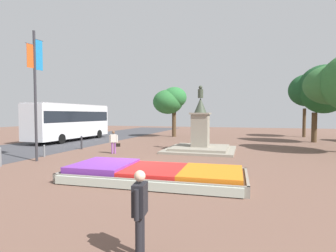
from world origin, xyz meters
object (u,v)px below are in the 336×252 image
statue_monument (200,138)px  kerb_bollard_mid_a (0,157)px  kerb_bollard_mid_b (44,151)px  kerb_bollard_north (82,142)px  banner_pole (35,90)px  pedestrian_with_handbag (114,141)px  flower_planter (152,174)px  pedestrian_near_planter (140,208)px  city_bus (71,120)px

statue_monument → kerb_bollard_mid_a: bearing=-135.7°
kerb_bollard_mid_a → kerb_bollard_mid_b: bearing=91.1°
kerb_bollard_north → kerb_bollard_mid_b: bearing=-90.8°
statue_monument → kerb_bollard_north: (-8.72, -1.69, -0.37)m
banner_pole → pedestrian_with_handbag: size_ratio=4.75×
flower_planter → statue_monument: 8.90m
kerb_bollard_mid_b → kerb_bollard_north: bearing=89.2°
flower_planter → statue_monument: statue_monument is taller
pedestrian_near_planter → kerb_bollard_north: pedestrian_near_planter is taller
pedestrian_with_handbag → kerb_bollard_mid_b: pedestrian_with_handbag is taller
banner_pole → city_bus: 11.80m
city_bus → pedestrian_with_handbag: size_ratio=6.58×
statue_monument → kerb_bollard_mid_a: size_ratio=5.01×
pedestrian_with_handbag → kerb_bollard_north: 3.64m
statue_monument → city_bus: bearing=165.4°
city_bus → banner_pole: bearing=-61.9°
banner_pole → kerb_bollard_mid_b: bearing=116.8°
pedestrian_near_planter → kerb_bollard_mid_a: (-10.01, 5.77, -0.43)m
kerb_bollard_mid_a → kerb_bollard_mid_b: kerb_bollard_mid_a is taller
pedestrian_with_handbag → kerb_bollard_north: size_ratio=1.51×
city_bus → kerb_bollard_mid_b: 10.34m
statue_monument → banner_pole: bearing=-140.4°
statue_monument → pedestrian_near_planter: 14.32m
kerb_bollard_north → pedestrian_near_planter: bearing=-51.5°
pedestrian_with_handbag → city_bus: bearing=141.9°
pedestrian_near_planter → kerb_bollard_north: bearing=128.5°
kerb_bollard_mid_a → kerb_bollard_north: bearing=90.1°
flower_planter → pedestrian_near_planter: pedestrian_near_planter is taller
city_bus → pedestrian_near_planter: bearing=-50.1°
flower_planter → banner_pole: 8.80m
banner_pole → city_bus: (-5.49, 10.27, -1.90)m
pedestrian_with_handbag → flower_planter: bearing=-50.5°
statue_monument → kerb_bollard_mid_a: 12.17m
flower_planter → pedestrian_with_handbag: 7.69m
kerb_bollard_mid_a → pedestrian_near_planter: bearing=-30.0°
banner_pole → pedestrian_near_planter: bearing=-38.7°
kerb_bollard_mid_b → pedestrian_with_handbag: bearing=35.6°
city_bus → kerb_bollard_north: (4.89, -5.24, -1.53)m
statue_monument → kerb_bollard_mid_b: statue_monument is taller
city_bus → kerb_bollard_mid_a: size_ratio=10.33×
flower_planter → pedestrian_near_planter: bearing=-72.2°
kerb_bollard_mid_b → statue_monument: bearing=31.8°
flower_planter → kerb_bollard_north: (-8.28, 7.18, 0.28)m
flower_planter → banner_pole: (-7.68, 2.14, 3.71)m
pedestrian_with_handbag → kerb_bollard_mid_b: 4.27m
city_bus → kerb_bollard_mid_b: (4.83, -8.98, -1.67)m
kerb_bollard_north → banner_pole: bearing=-83.2°
pedestrian_near_planter → kerb_bollard_north: 16.08m
statue_monument → pedestrian_near_planter: statue_monument is taller
statue_monument → pedestrian_with_handbag: statue_monument is taller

